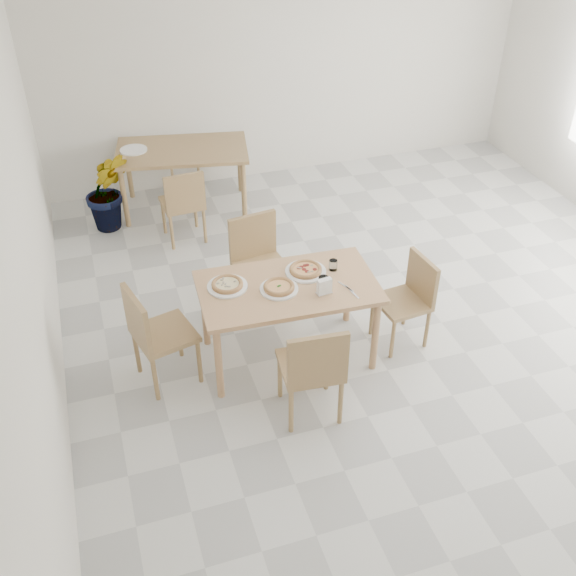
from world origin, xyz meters
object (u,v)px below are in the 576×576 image
object	(u,v)px
plate_mushroom	(227,286)
potted_plant	(108,191)
tumbler_a	(324,283)
pizza_margherita	(279,287)
pizza_mushroom	(227,284)
plate_empty	(134,150)
pizza_pepperoni	(306,269)
chair_south	(313,367)
chair_north	(258,258)
main_table	(288,294)
plate_margherita	(279,289)
tumbler_b	(333,265)
plate_pepperoni	(306,272)
napkin_holder	(324,287)
second_table	(182,156)
chair_back_s	(183,201)
chair_east	(410,295)
chair_back_n	(180,147)
chair_west	(154,331)

from	to	relation	value
plate_mushroom	potted_plant	xyz separation A→B (m)	(-0.74, 2.56, -0.30)
plate_mushroom	tumbler_a	bearing A→B (deg)	-19.11
pizza_margherita	pizza_mushroom	xyz separation A→B (m)	(-0.39, 0.16, 0.00)
plate_empty	pizza_pepperoni	bearing A→B (deg)	-70.00
plate_empty	plate_mushroom	bearing A→B (deg)	-82.58
chair_south	chair_north	bearing A→B (deg)	-85.53
main_table	chair_north	size ratio (longest dim) A/B	1.61
pizza_margherita	plate_margherita	bearing A→B (deg)	0.00
tumbler_b	pizza_mushroom	bearing A→B (deg)	178.26
chair_south	plate_empty	bearing A→B (deg)	-72.99
pizza_pepperoni	plate_pepperoni	bearing A→B (deg)	0.00
potted_plant	chair_north	bearing A→B (deg)	-58.34
tumbler_b	plate_empty	world-z (taller)	tumbler_b
tumbler_b	chair_north	bearing A→B (deg)	124.21
tumbler_b	plate_mushroom	bearing A→B (deg)	178.26
plate_mushroom	tumbler_a	world-z (taller)	tumbler_a
plate_mushroom	potted_plant	bearing A→B (deg)	106.05
pizza_pepperoni	potted_plant	bearing A→B (deg)	118.84
chair_south	napkin_holder	distance (m)	0.68
pizza_pepperoni	potted_plant	xyz separation A→B (m)	(-1.41, 2.56, -0.32)
plate_margherita	tumbler_b	distance (m)	0.54
main_table	pizza_pepperoni	bearing A→B (deg)	36.61
pizza_margherita	plate_empty	xyz separation A→B (m)	(-0.76, 3.04, -0.02)
main_table	potted_plant	world-z (taller)	potted_plant
plate_mushroom	plate_empty	xyz separation A→B (m)	(-0.37, 2.88, 0.00)
plate_mushroom	pizza_margherita	size ratio (longest dim) A/B	1.26
plate_margherita	tumbler_b	world-z (taller)	tumbler_b
second_table	potted_plant	xyz separation A→B (m)	(-0.88, -0.20, -0.21)
pizza_mushroom	tumbler_b	bearing A→B (deg)	-1.74
chair_back_s	pizza_margherita	bearing A→B (deg)	95.88
chair_east	napkin_holder	distance (m)	0.91
plate_margherita	chair_back_n	bearing A→B (deg)	92.22
tumbler_a	napkin_holder	xyz separation A→B (m)	(-0.02, -0.07, 0.01)
plate_mushroom	chair_back_s	distance (m)	2.02
tumbler_a	chair_west	bearing A→B (deg)	173.45
main_table	plate_mushroom	world-z (taller)	plate_mushroom
chair_west	plate_pepperoni	world-z (taller)	chair_west
main_table	potted_plant	xyz separation A→B (m)	(-1.21, 2.69, -0.20)
chair_east	plate_empty	world-z (taller)	chair_east
chair_north	potted_plant	distance (m)	2.24
chair_east	pizza_pepperoni	xyz separation A→B (m)	(-0.88, 0.23, 0.30)
chair_back_s	chair_north	bearing A→B (deg)	103.79
pizza_mushroom	pizza_margherita	bearing A→B (deg)	-22.92
tumbler_a	second_table	world-z (taller)	tumbler_a
pizza_mushroom	tumbler_a	distance (m)	0.78
chair_west	potted_plant	xyz separation A→B (m)	(-0.10, 2.66, -0.07)
chair_south	chair_north	world-z (taller)	chair_north
chair_south	plate_margherita	size ratio (longest dim) A/B	2.95
plate_mushroom	chair_back_n	bearing A→B (deg)	86.01
main_table	plate_empty	size ratio (longest dim) A/B	4.92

